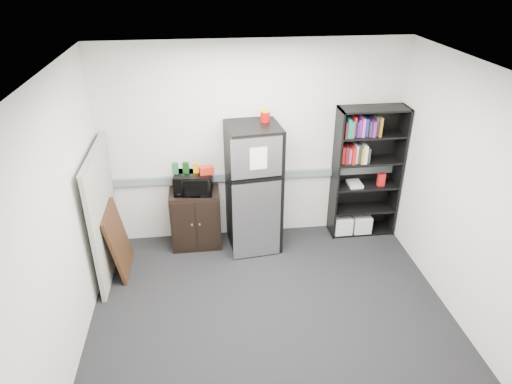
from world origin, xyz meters
TOP-DOWN VIEW (x-y plane):
  - floor at (0.00, 0.00)m, footprint 4.00×4.00m
  - wall_back at (0.00, 1.75)m, footprint 4.00×0.02m
  - wall_right at (2.00, 0.00)m, footprint 0.02×3.50m
  - wall_left at (-2.00, 0.00)m, footprint 0.02×3.50m
  - ceiling at (0.00, 0.00)m, footprint 4.00×3.50m
  - electrical_raceway at (0.00, 1.72)m, footprint 3.92×0.05m
  - wall_note at (-0.35, 1.74)m, footprint 0.14×0.00m
  - bookshelf at (1.51, 1.57)m, footprint 0.90×0.34m
  - cubicle_partition at (-1.90, 1.08)m, footprint 0.06×1.30m
  - cabinet at (-0.82, 1.50)m, footprint 0.66×0.44m
  - microwave at (-0.82, 1.48)m, footprint 0.51×0.37m
  - snack_box_a at (-1.03, 1.52)m, footprint 0.08×0.07m
  - snack_box_b at (-0.90, 1.52)m, footprint 0.08×0.07m
  - snack_box_c at (-0.77, 1.52)m, footprint 0.07×0.05m
  - snack_bag at (-0.64, 1.47)m, footprint 0.19×0.12m
  - refrigerator at (-0.04, 1.42)m, footprint 0.72×0.74m
  - coffee_can at (0.12, 1.55)m, footprint 0.12×0.12m
  - framed_poster at (-1.77, 1.04)m, footprint 0.19×0.69m

SIDE VIEW (x-z plane):
  - floor at x=0.00m, z-range 0.00..0.00m
  - cabinet at x=-0.82m, z-range 0.00..0.82m
  - framed_poster at x=-1.77m, z-range 0.00..0.88m
  - cubicle_partition at x=-1.90m, z-range 0.00..1.62m
  - refrigerator at x=-0.04m, z-range 0.00..1.73m
  - electrical_raceway at x=0.00m, z-range 0.85..0.95m
  - microwave at x=-0.82m, z-range 0.82..1.09m
  - bookshelf at x=1.51m, z-range 0.05..1.90m
  - snack_bag at x=-0.64m, z-range 1.09..1.19m
  - snack_box_c at x=-0.77m, z-range 1.09..1.23m
  - snack_box_a at x=-1.03m, z-range 1.09..1.24m
  - snack_box_b at x=-0.90m, z-range 1.09..1.24m
  - wall_back at x=0.00m, z-range 0.00..2.70m
  - wall_right at x=2.00m, z-range 0.00..2.70m
  - wall_left at x=-2.00m, z-range 0.00..2.70m
  - wall_note at x=-0.35m, z-range 1.50..1.60m
  - coffee_can at x=0.12m, z-range 1.73..1.89m
  - ceiling at x=0.00m, z-range 2.69..2.71m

